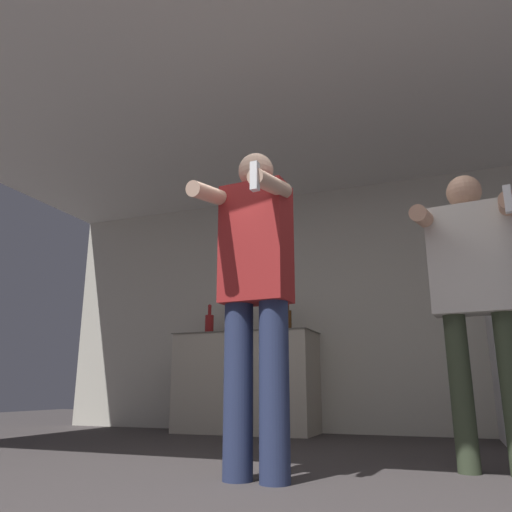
# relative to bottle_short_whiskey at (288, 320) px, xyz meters

# --- Properties ---
(ground_plane) EXTENTS (14.00, 14.00, 0.00)m
(ground_plane) POSITION_rel_bottle_short_whiskey_xyz_m (0.66, -2.87, -1.10)
(ground_plane) COLOR #383333
(wall_back) EXTENTS (7.00, 0.06, 2.55)m
(wall_back) POSITION_rel_bottle_short_whiskey_xyz_m (0.66, 0.37, 0.18)
(wall_back) COLOR beige
(wall_back) RESTS_ON ground_plane
(ceiling_slab) EXTENTS (7.00, 3.73, 0.05)m
(ceiling_slab) POSITION_rel_bottle_short_whiskey_xyz_m (0.66, -1.27, 1.48)
(ceiling_slab) COLOR silver
(ceiling_slab) RESTS_ON wall_back
(counter) EXTENTS (1.44, 0.59, 0.98)m
(counter) POSITION_rel_bottle_short_whiskey_xyz_m (-0.47, 0.06, -0.60)
(counter) COLOR #BCB29E
(counter) RESTS_ON ground_plane
(bottle_short_whiskey) EXTENTS (0.08, 0.08, 0.28)m
(bottle_short_whiskey) POSITION_rel_bottle_short_whiskey_xyz_m (0.00, 0.00, 0.00)
(bottle_short_whiskey) COLOR #563314
(bottle_short_whiskey) RESTS_ON counter
(bottle_red_label) EXTENTS (0.06, 0.06, 0.35)m
(bottle_red_label) POSITION_rel_bottle_short_whiskey_xyz_m (-0.64, -0.00, 0.03)
(bottle_red_label) COLOR #563314
(bottle_red_label) RESTS_ON counter
(bottle_amber_bourbon) EXTENTS (0.09, 0.09, 0.32)m
(bottle_amber_bourbon) POSITION_rel_bottle_short_whiskey_xyz_m (-0.87, 0.00, 0.00)
(bottle_amber_bourbon) COLOR maroon
(bottle_amber_bourbon) RESTS_ON counter
(bottle_dark_rum) EXTENTS (0.09, 0.09, 0.33)m
(bottle_dark_rum) POSITION_rel_bottle_short_whiskey_xyz_m (-0.19, -0.00, 0.01)
(bottle_dark_rum) COLOR black
(bottle_dark_rum) RESTS_ON counter
(person_woman_foreground) EXTENTS (0.45, 0.52, 1.70)m
(person_woman_foreground) POSITION_rel_bottle_short_whiskey_xyz_m (0.57, -2.38, -0.16)
(person_woman_foreground) COLOR navy
(person_woman_foreground) RESTS_ON ground_plane
(person_man_side) EXTENTS (0.57, 0.55, 1.66)m
(person_man_side) POSITION_rel_bottle_short_whiskey_xyz_m (1.65, -1.76, -0.08)
(person_man_side) COLOR #38422D
(person_man_side) RESTS_ON ground_plane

